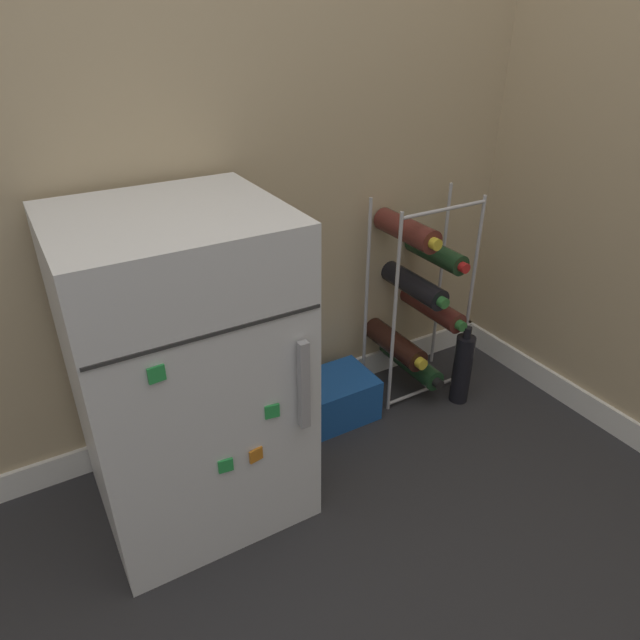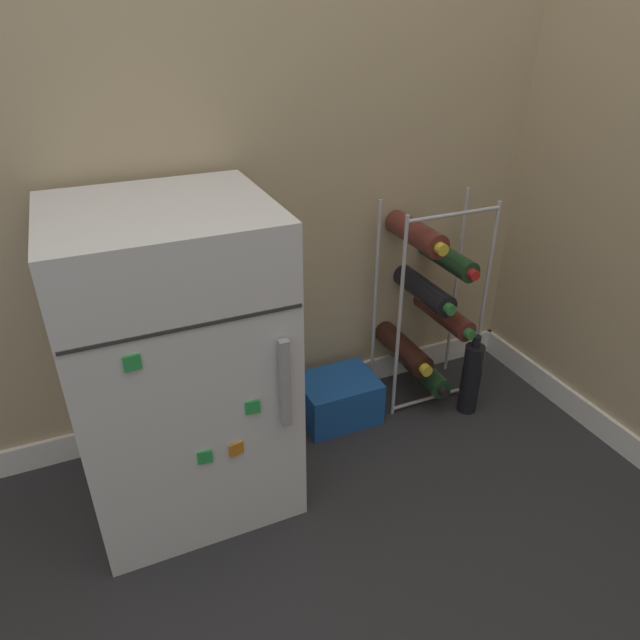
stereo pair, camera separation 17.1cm
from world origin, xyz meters
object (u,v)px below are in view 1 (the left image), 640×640
object	(u,v)px
soda_box	(335,397)
wine_rack	(415,302)
loose_bottle_floor	(462,368)
mini_fridge	(186,372)

from	to	relation	value
soda_box	wine_rack	bearing A→B (deg)	2.50
wine_rack	soda_box	world-z (taller)	wine_rack
wine_rack	loose_bottle_floor	world-z (taller)	wine_rack
soda_box	loose_bottle_floor	distance (m)	0.46
soda_box	mini_fridge	bearing A→B (deg)	-167.75
mini_fridge	wine_rack	xyz separation A→B (m)	(0.85, 0.13, -0.08)
mini_fridge	wine_rack	world-z (taller)	mini_fridge
mini_fridge	soda_box	distance (m)	0.64
mini_fridge	wine_rack	bearing A→B (deg)	8.54
loose_bottle_floor	mini_fridge	bearing A→B (deg)	178.04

